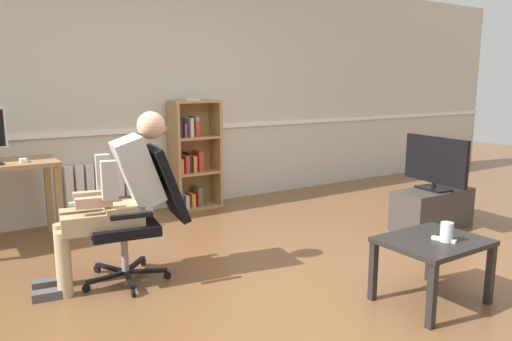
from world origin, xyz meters
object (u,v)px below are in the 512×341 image
object	(u,v)px
bookshelf	(193,156)
spare_remote	(444,239)
office_chair	(143,209)
radiator	(110,190)
tv_stand	(432,209)
tv_screen	(435,162)
coffee_table	(433,248)
person_seated	(116,194)
computer_mouse	(23,160)
drinking_glass	(447,232)

from	to	relation	value
bookshelf	spare_remote	size ratio (longest dim) A/B	8.43
bookshelf	office_chair	distance (m)	2.05
radiator	spare_remote	world-z (taller)	radiator
spare_remote	radiator	bearing A→B (deg)	91.75
tv_stand	tv_screen	bearing A→B (deg)	-7.20
tv_screen	radiator	bearing A→B (deg)	57.32
tv_stand	spare_remote	distance (m)	1.77
radiator	coffee_table	size ratio (longest dim) A/B	1.39
office_chair	person_seated	size ratio (longest dim) A/B	0.80
computer_mouse	spare_remote	bearing A→B (deg)	-52.76
radiator	spare_remote	bearing A→B (deg)	-69.76
bookshelf	tv_screen	xyz separation A→B (m)	(1.63, -2.04, 0.06)
drinking_glass	spare_remote	distance (m)	0.06
computer_mouse	person_seated	distance (m)	1.30
computer_mouse	office_chair	distance (m)	1.41
office_chair	coffee_table	bearing A→B (deg)	54.18
tv_stand	drinking_glass	xyz separation A→B (m)	(-1.36, -1.11, 0.30)
person_seated	drinking_glass	distance (m)	2.24
tv_stand	drinking_glass	distance (m)	1.78
radiator	office_chair	xyz separation A→B (m)	(-0.27, -1.76, 0.23)
office_chair	tv_screen	bearing A→B (deg)	91.17
tv_screen	drinking_glass	world-z (taller)	tv_screen
tv_screen	spare_remote	bearing A→B (deg)	136.04
radiator	person_seated	world-z (taller)	person_seated
office_chair	spare_remote	bearing A→B (deg)	53.47
radiator	tv_stand	xyz separation A→B (m)	(2.56, -2.14, -0.10)
computer_mouse	tv_screen	distance (m)	3.80
tv_screen	drinking_glass	distance (m)	1.77
office_chair	tv_stand	xyz separation A→B (m)	(2.82, -0.38, -0.33)
tv_stand	coffee_table	bearing A→B (deg)	-143.18
bookshelf	spare_remote	distance (m)	3.15
computer_mouse	office_chair	world-z (taller)	office_chair
office_chair	coffee_table	size ratio (longest dim) A/B	1.50
bookshelf	computer_mouse	bearing A→B (deg)	-167.19
computer_mouse	bookshelf	distance (m)	1.86
tv_stand	coffee_table	distance (m)	1.74
person_seated	coffee_table	bearing A→B (deg)	57.04
bookshelf	drinking_glass	size ratio (longest dim) A/B	10.09
tv_stand	person_seated	bearing A→B (deg)	172.28
bookshelf	tv_stand	bearing A→B (deg)	-51.45
person_seated	tv_stand	distance (m)	3.07
computer_mouse	spare_remote	distance (m)	3.44
radiator	office_chair	world-z (taller)	office_chair
computer_mouse	bookshelf	xyz separation A→B (m)	(1.81, 0.41, -0.16)
bookshelf	coffee_table	bearing A→B (deg)	-85.59
computer_mouse	coffee_table	size ratio (longest dim) A/B	0.15
bookshelf	office_chair	world-z (taller)	bookshelf
computer_mouse	drinking_glass	distance (m)	3.45
computer_mouse	bookshelf	bearing A→B (deg)	12.81
drinking_glass	coffee_table	bearing A→B (deg)	108.87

